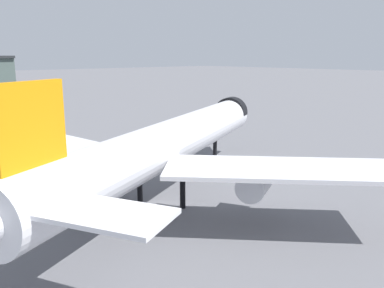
# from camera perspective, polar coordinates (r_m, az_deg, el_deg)

# --- Properties ---
(ground) EXTENTS (900.00, 900.00, 0.00)m
(ground) POSITION_cam_1_polar(r_m,az_deg,el_deg) (47.88, -4.11, -8.50)
(ground) COLOR slate
(airliner_near_gate) EXTENTS (54.69, 49.14, 15.46)m
(airliner_near_gate) POSITION_cam_1_polar(r_m,az_deg,el_deg) (47.65, -3.40, -0.03)
(airliner_near_gate) COLOR white
(airliner_near_gate) RESTS_ON ground
(traffic_cone_near_nose) EXTENTS (0.58, 0.58, 0.72)m
(traffic_cone_near_nose) POSITION_cam_1_polar(r_m,az_deg,el_deg) (77.41, -20.74, -0.84)
(traffic_cone_near_nose) COLOR #F2600C
(traffic_cone_near_nose) RESTS_ON ground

